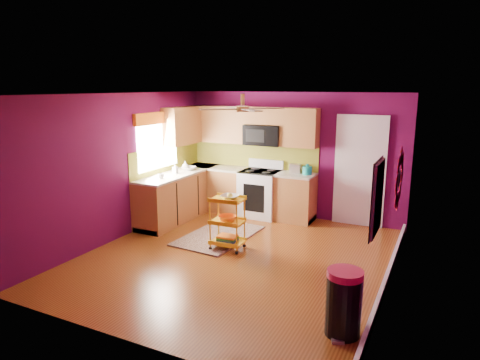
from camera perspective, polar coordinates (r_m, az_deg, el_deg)
The scene contains 18 objects.
ground at distance 6.77m, azimuth -0.42°, elevation -10.27°, with size 5.00×5.00×0.00m, color #65300F.
room_envelope at distance 6.31m, azimuth -0.22°, elevation 3.49°, with size 4.54×5.04×2.52m.
lower_cabinets at distance 8.76m, azimuth -2.99°, elevation -1.99°, with size 2.81×2.31×0.94m.
electric_range at distance 8.71m, azimuth 2.73°, elevation -1.73°, with size 0.76×0.66×1.13m.
upper_cabinetry at distance 8.78m, azimuth -1.35°, elevation 7.12°, with size 2.80×2.30×1.26m.
left_window at distance 8.36m, azimuth -10.93°, elevation 6.20°, with size 0.08×1.35×1.08m.
panel_door at distance 8.33m, azimuth 15.68°, elevation 0.98°, with size 0.95×0.11×2.15m.
right_wall_art at distance 5.41m, azimuth 19.47°, elevation -0.79°, with size 0.04×2.74×1.04m.
ceiling_fan at distance 6.43m, azimuth 0.36°, elevation 9.56°, with size 1.01×1.01×0.26m.
shag_rug at distance 7.67m, azimuth -2.84°, elevation -7.42°, with size 1.01×1.65×0.02m, color black.
rolling_cart at distance 6.94m, azimuth -1.65°, elevation -5.39°, with size 0.55×0.41×0.95m.
trash_can at distance 4.84m, azimuth 13.66°, elevation -15.62°, with size 0.49×0.49×0.73m.
teal_kettle at distance 8.34m, azimuth 8.96°, elevation 1.30°, with size 0.18×0.18×0.21m.
toaster at distance 8.47m, azimuth 7.43°, elevation 1.56°, with size 0.22×0.15×0.18m, color beige.
soap_bottle_a at distance 8.43m, azimuth -8.64°, elevation 1.52°, with size 0.09×0.09×0.20m, color #EA3F72.
soap_bottle_b at distance 8.80m, azimuth -7.32°, elevation 1.95°, with size 0.14×0.14×0.17m, color white.
counter_dish at distance 8.75m, azimuth -6.86°, elevation 1.55°, with size 0.28×0.28×0.07m, color white.
counter_cup at distance 8.03m, azimuth -10.49°, elevation 0.52°, with size 0.11×0.11×0.09m, color white.
Camera 1 is at (2.80, -5.59, 2.61)m, focal length 32.00 mm.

